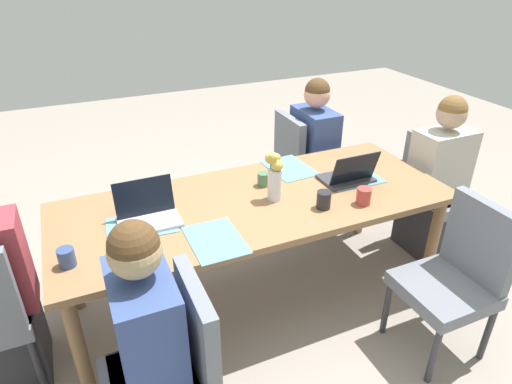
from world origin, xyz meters
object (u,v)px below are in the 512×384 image
(flower_vase, at_px, (274,174))
(coffee_mug_near_left, at_px, (67,258))
(chair_far_right_mid, at_px, (457,273))
(laptop_head_right_left_far, at_px, (148,214))
(laptop_head_left_left_mid, at_px, (349,175))
(chair_head_left_left_mid, at_px, (434,184))
(dining_table, at_px, (256,210))
(person_head_left_left_mid, at_px, (436,186))
(person_near_left_near, at_px, (313,160))
(coffee_mug_centre_left, at_px, (324,200))
(coffee_mug_centre_right, at_px, (263,179))
(chair_near_left_near, at_px, (301,162))
(coffee_mug_near_right, at_px, (364,196))
(chair_far_right_near, at_px, (174,367))
(person_far_right_near, at_px, (152,358))

(flower_vase, height_order, coffee_mug_near_left, flower_vase)
(chair_far_right_mid, distance_m, laptop_head_right_left_far, 1.69)
(chair_far_right_mid, height_order, laptop_head_left_left_mid, laptop_head_left_left_mid)
(laptop_head_left_left_mid, bearing_deg, chair_head_left_left_mid, -173.37)
(dining_table, distance_m, laptop_head_right_left_far, 0.64)
(person_head_left_left_mid, height_order, laptop_head_right_left_far, person_head_left_left_mid)
(chair_far_right_mid, bearing_deg, dining_table, -42.93)
(person_near_left_near, height_order, coffee_mug_near_left, person_near_left_near)
(flower_vase, relative_size, laptop_head_right_left_far, 0.93)
(coffee_mug_centre_left, xyz_separation_m, coffee_mug_centre_right, (0.20, -0.39, -0.01))
(chair_near_left_near, height_order, chair_far_right_mid, same)
(dining_table, xyz_separation_m, flower_vase, (-0.10, 0.04, 0.23))
(dining_table, height_order, person_head_left_left_mid, person_head_left_left_mid)
(person_near_left_near, height_order, chair_far_right_mid, person_near_left_near)
(flower_vase, height_order, laptop_head_right_left_far, flower_vase)
(chair_head_left_left_mid, xyz_separation_m, person_head_left_left_mid, (0.06, 0.07, 0.03))
(laptop_head_left_left_mid, distance_m, coffee_mug_centre_left, 0.38)
(person_near_left_near, height_order, coffee_mug_centre_left, person_near_left_near)
(person_head_left_left_mid, relative_size, flower_vase, 4.01)
(coffee_mug_near_right, bearing_deg, flower_vase, -30.07)
(laptop_head_right_left_far, bearing_deg, flower_vase, 175.68)
(coffee_mug_centre_left, bearing_deg, flower_vase, -44.03)
(dining_table, height_order, flower_vase, flower_vase)
(dining_table, bearing_deg, chair_far_right_mid, 137.07)
(coffee_mug_near_left, distance_m, coffee_mug_centre_left, 1.36)
(chair_near_left_near, relative_size, chair_far_right_mid, 1.00)
(laptop_head_right_left_far, bearing_deg, person_near_left_near, -153.39)
(chair_far_right_near, distance_m, laptop_head_left_left_mid, 1.55)
(chair_head_left_left_mid, relative_size, coffee_mug_centre_right, 10.69)
(person_far_right_near, distance_m, coffee_mug_near_right, 1.42)
(coffee_mug_centre_left, bearing_deg, coffee_mug_near_left, -1.01)
(chair_near_left_near, bearing_deg, laptop_head_left_left_mid, 80.61)
(dining_table, relative_size, coffee_mug_near_right, 23.53)
(chair_head_left_left_mid, height_order, laptop_head_left_left_mid, laptop_head_left_left_mid)
(person_near_left_near, relative_size, chair_far_right_near, 1.33)
(person_near_left_near, height_order, person_far_right_near, same)
(laptop_head_left_left_mid, height_order, coffee_mug_near_right, laptop_head_left_left_mid)
(chair_far_right_near, xyz_separation_m, laptop_head_left_left_mid, (-1.34, -0.74, 0.29))
(person_far_right_near, height_order, coffee_mug_centre_right, person_far_right_near)
(laptop_head_right_left_far, height_order, coffee_mug_centre_left, laptop_head_right_left_far)
(person_far_right_near, xyz_separation_m, flower_vase, (-0.89, -0.67, 0.37))
(laptop_head_right_left_far, distance_m, coffee_mug_near_right, 1.21)
(flower_vase, distance_m, coffee_mug_centre_left, 0.31)
(laptop_head_right_left_far, relative_size, coffee_mug_near_right, 3.25)
(laptop_head_left_left_mid, height_order, coffee_mug_centre_left, laptop_head_left_left_mid)
(person_head_left_left_mid, xyz_separation_m, coffee_mug_near_right, (0.88, 0.29, 0.26))
(chair_near_left_near, bearing_deg, chair_head_left_left_mid, 134.47)
(person_far_right_near, xyz_separation_m, coffee_mug_near_left, (0.26, -0.49, 0.26))
(chair_far_right_near, relative_size, coffee_mug_centre_right, 10.69)
(chair_far_right_mid, distance_m, coffee_mug_centre_right, 1.21)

